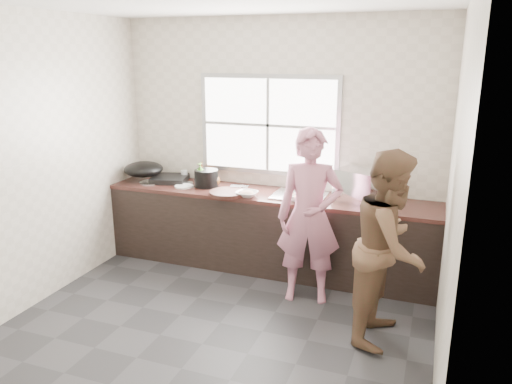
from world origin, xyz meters
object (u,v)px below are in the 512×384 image
(wok, at_px, (144,169))
(bowl_crabs, at_px, (301,199))
(cutting_board, at_px, (228,193))
(bottle_green, at_px, (200,175))
(woman, at_px, (309,222))
(bottle_brown_short, at_px, (214,179))
(burner, at_px, (170,179))
(person_side, at_px, (390,247))
(plate_food, at_px, (184,186))
(glass_jar, at_px, (184,175))
(bowl_mince, at_px, (247,194))
(black_pot, at_px, (206,178))
(dish_rack, at_px, (359,186))
(bowl_held, at_px, (302,199))
(bottle_brown_tall, at_px, (202,173))
(pot_lid_left, at_px, (151,182))
(pot_lid_right, at_px, (184,183))

(wok, bearing_deg, bowl_crabs, -4.79)
(cutting_board, height_order, bottle_green, bottle_green)
(woman, relative_size, bottle_brown_short, 9.20)
(woman, relative_size, burner, 3.95)
(person_side, relative_size, wok, 3.54)
(plate_food, height_order, glass_jar, glass_jar)
(bowl_mince, distance_m, black_pot, 0.62)
(burner, height_order, dish_rack, dish_rack)
(person_side, distance_m, glass_jar, 2.80)
(black_pot, bearing_deg, burner, 172.69)
(woman, xyz_separation_m, bowl_mince, (-0.77, 0.35, 0.11))
(bottle_green, relative_size, wok, 0.59)
(bowl_held, bearing_deg, plate_food, 176.21)
(black_pot, bearing_deg, wok, -177.11)
(bottle_brown_tall, xyz_separation_m, bottle_brown_short, (0.22, -0.13, -0.02))
(bowl_held, height_order, plate_food, bowl_held)
(woman, height_order, pot_lid_left, woman)
(black_pot, xyz_separation_m, bottle_brown_tall, (-0.14, 0.17, 0.01))
(dish_rack, bearing_deg, plate_food, -155.31)
(glass_jar, relative_size, pot_lid_left, 0.43)
(person_side, relative_size, bowl_held, 7.87)
(wok, height_order, pot_lid_right, wok)
(bottle_green, bearing_deg, cutting_board, -26.62)
(plate_food, relative_size, bottle_brown_short, 1.23)
(bottle_green, bearing_deg, bowl_held, -8.60)
(bowl_mince, relative_size, pot_lid_left, 0.89)
(bottle_brown_tall, xyz_separation_m, pot_lid_left, (-0.54, -0.25, -0.10))
(woman, xyz_separation_m, bowl_held, (-0.18, 0.37, 0.11))
(plate_food, xyz_separation_m, bottle_green, (0.16, 0.09, 0.13))
(bowl_mince, relative_size, dish_rack, 0.52)
(bowl_mince, bearing_deg, bottle_green, 162.02)
(burner, xyz_separation_m, pot_lid_right, (0.21, -0.05, -0.02))
(glass_jar, bearing_deg, bottle_brown_short, -19.80)
(black_pot, distance_m, wok, 0.79)
(bottle_brown_tall, bearing_deg, black_pot, -49.69)
(person_side, height_order, bowl_crabs, person_side)
(cutting_board, height_order, plate_food, cutting_board)
(bottle_brown_short, distance_m, pot_lid_right, 0.39)
(bottle_brown_tall, xyz_separation_m, dish_rack, (1.84, -0.17, 0.06))
(person_side, height_order, bottle_brown_tall, person_side)
(bowl_mince, height_order, pot_lid_left, bowl_mince)
(pot_lid_right, bearing_deg, pot_lid_left, -165.38)
(plate_food, distance_m, glass_jar, 0.36)
(bowl_mince, distance_m, pot_lid_right, 0.91)
(cutting_board, bearing_deg, bowl_held, 2.17)
(plate_food, bearing_deg, bowl_crabs, -4.00)
(burner, bearing_deg, glass_jar, 51.63)
(cutting_board, height_order, pot_lid_left, cutting_board)
(pot_lid_right, bearing_deg, cutting_board, -20.05)
(wok, bearing_deg, burner, 20.49)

